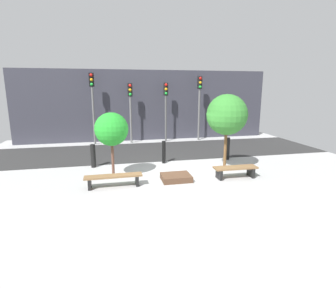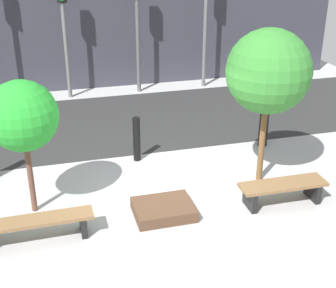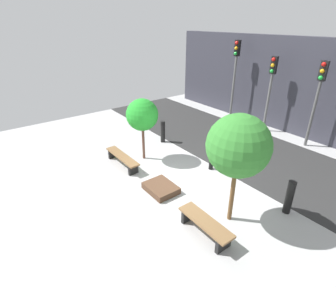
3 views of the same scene
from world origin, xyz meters
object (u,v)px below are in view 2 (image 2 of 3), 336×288
bench_left (34,225)px  bollard_center (264,125)px  bench_right (283,189)px  bollard_left (137,139)px  tree_behind_right_bench (268,72)px  traffic_light_mid_east (137,11)px  traffic_light_mid_west (63,15)px  tree_behind_left_bench (22,116)px  planter_bed (164,209)px

bench_left → bollard_center: 5.90m
bench_right → bollard_left: bollard_left is taller
bollard_left → tree_behind_right_bench: bearing=-34.5°
tree_behind_right_bench → traffic_light_mid_east: (-1.16, 6.42, 0.24)m
traffic_light_mid_west → bench_left: bearing=-98.9°
tree_behind_left_bench → bench_left: bearing=-90.0°
bollard_center → traffic_light_mid_east: size_ratio=0.29×
tree_behind_left_bench → tree_behind_right_bench: (4.51, 0.00, 0.44)m
bench_right → traffic_light_mid_west: bearing=115.1°
bollard_left → bollard_center: bearing=0.0°
planter_bed → bollard_left: (0.00, 2.32, 0.40)m
planter_bed → traffic_light_mid_east: size_ratio=0.29×
bench_left → planter_bed: bearing=4.3°
bench_right → bollard_center: size_ratio=1.57×
bollard_left → traffic_light_mid_east: size_ratio=0.28×
tree_behind_right_bench → bollard_left: size_ratio=3.05×
bench_right → tree_behind_left_bench: size_ratio=0.67×
tree_behind_left_bench → traffic_light_mid_east: 7.27m
tree_behind_left_bench → bollard_center: size_ratio=2.35×
bollard_left → bollard_center: size_ratio=0.97×
tree_behind_right_bench → bollard_left: tree_behind_right_bench is taller
bench_left → traffic_light_mid_east: bearing=64.9°
tree_behind_left_bench → bollard_left: (2.25, 1.55, -1.34)m
bench_right → bollard_center: (0.82, 2.52, 0.22)m
tree_behind_left_bench → bollard_center: tree_behind_left_bench is taller
bollard_left → traffic_light_mid_west: bearing=102.7°
bench_right → tree_behind_right_bench: 2.21m
bollard_left → traffic_light_mid_west: traffic_light_mid_west is taller
planter_bed → tree_behind_right_bench: 3.23m
tree_behind_right_bench → traffic_light_mid_east: 6.53m
tree_behind_right_bench → bollard_center: 2.49m
traffic_light_mid_east → tree_behind_right_bench: bearing=-79.8°
tree_behind_right_bench → traffic_light_mid_west: (-3.35, 6.42, 0.21)m
bench_left → traffic_light_mid_west: traffic_light_mid_west is taller
bench_right → planter_bed: (-2.25, 0.20, -0.20)m
bench_left → tree_behind_left_bench: bearing=89.2°
traffic_light_mid_east → traffic_light_mid_west: bearing=-180.0°
bench_left → traffic_light_mid_west: (1.16, 7.40, 2.19)m
bench_right → bollard_center: bearing=72.8°
bollard_left → traffic_light_mid_east: traffic_light_mid_east is taller
bench_right → bollard_left: bearing=132.6°
bench_left → bollard_center: bollard_center is taller
bench_right → tree_behind_right_bench: size_ratio=0.53×
tree_behind_right_bench → bollard_center: size_ratio=2.95×
tree_behind_right_bench → traffic_light_mid_east: traffic_light_mid_east is taller
traffic_light_mid_east → bollard_center: bearing=-67.9°
bench_right → tree_behind_right_bench: tree_behind_right_bench is taller
planter_bed → bollard_left: bollard_left is taller
bench_right → traffic_light_mid_east: traffic_light_mid_east is taller
planter_bed → traffic_light_mid_west: bearing=98.6°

